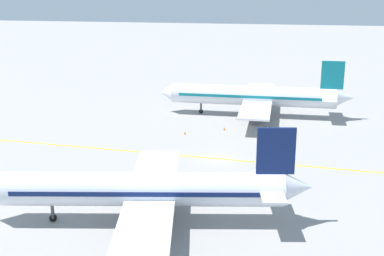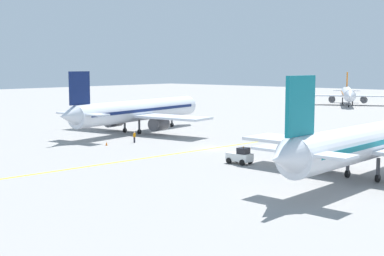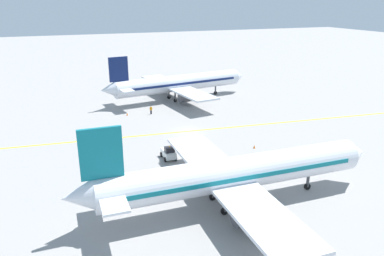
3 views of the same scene
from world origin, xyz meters
name	(u,v)px [view 3 (image 3 of 3)]	position (x,y,z in m)	size (l,w,h in m)	color
ground_plane	(188,131)	(0.00, 0.00, 0.00)	(400.00, 400.00, 0.00)	gray
apron_yellow_centreline	(188,131)	(0.00, 0.00, 0.00)	(0.40, 120.00, 0.01)	yellow
airplane_at_gate	(178,84)	(-21.03, 5.62, 3.71)	(28.45, 35.51, 10.60)	silver
airplane_adjacent_stand	(232,174)	(24.49, -4.14, 3.71)	(28.11, 35.46, 10.60)	silver
baggage_tug_white	(169,153)	(9.98, -6.71, 0.90)	(3.01, 1.77, 2.11)	white
ground_crew_worker	(151,110)	(-12.23, -3.16, 0.91)	(0.31, 0.56, 1.68)	#23232D
traffic_cone_near_nose	(127,114)	(-13.12, -7.76, 0.28)	(0.32, 0.32, 0.55)	orange
traffic_cone_mid_apron	(254,147)	(10.96, 6.70, 0.28)	(0.32, 0.32, 0.55)	orange
traffic_cone_by_wingtip	(228,161)	(14.35, 0.52, 0.28)	(0.32, 0.32, 0.55)	orange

